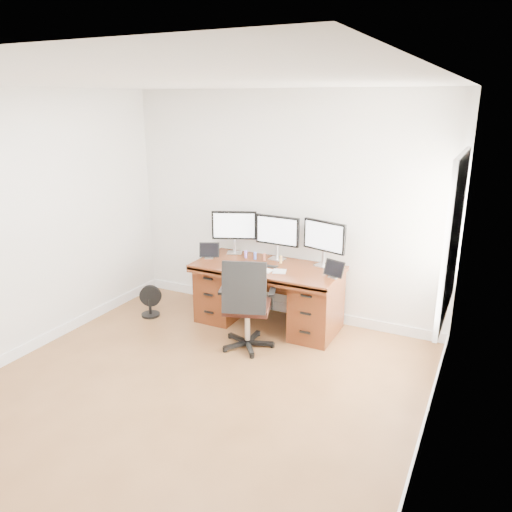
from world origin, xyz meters
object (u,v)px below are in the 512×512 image
at_px(office_chair, 247,319).
at_px(floor_fan, 150,302).
at_px(monitor_center, 277,232).
at_px(keyboard, 260,269).
at_px(desk, 268,293).

xyz_separation_m(office_chair, floor_fan, (-1.47, 0.23, -0.15)).
xyz_separation_m(floor_fan, monitor_center, (1.42, 0.67, 0.90)).
xyz_separation_m(floor_fan, keyboard, (1.41, 0.22, 0.57)).
distance_m(floor_fan, monitor_center, 1.81).
relative_size(office_chair, monitor_center, 1.88).
bearing_deg(desk, office_chair, -85.57).
bearing_deg(office_chair, desk, 75.57).
bearing_deg(keyboard, monitor_center, 95.71).
distance_m(desk, office_chair, 0.66).
bearing_deg(office_chair, keyboard, 79.20).
xyz_separation_m(desk, office_chair, (0.05, -0.66, -0.06)).
distance_m(monitor_center, keyboard, 0.55).
height_order(office_chair, monitor_center, monitor_center).
relative_size(floor_fan, keyboard, 1.36).
bearing_deg(floor_fan, monitor_center, 2.87).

